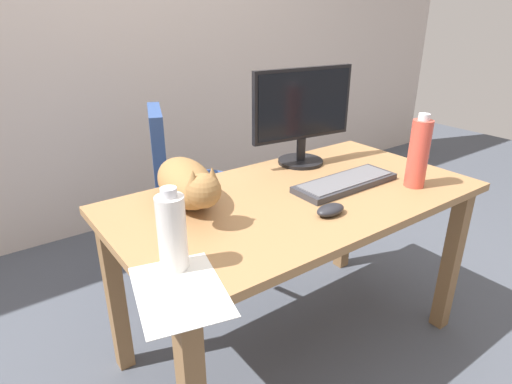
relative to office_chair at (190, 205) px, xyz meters
name	(u,v)px	position (x,y,z in m)	size (l,w,h in m)	color
ground_plane	(291,342)	(0.06, -0.77, -0.39)	(8.00, 8.00, 0.00)	#474C56
back_wall	(126,16)	(0.06, 0.79, 0.91)	(6.00, 0.04, 2.60)	beige
desk	(296,218)	(0.06, -0.77, 0.22)	(1.38, 0.74, 0.71)	#9E7247
office_chair	(190,205)	(0.00, 0.00, 0.00)	(0.51, 0.49, 0.90)	black
monitor	(303,113)	(0.30, -0.52, 0.55)	(0.48, 0.20, 0.41)	black
keyboard	(345,183)	(0.27, -0.82, 0.33)	(0.44, 0.15, 0.03)	#333338
cat	(187,183)	(-0.31, -0.61, 0.40)	(0.26, 0.60, 0.20)	olive
computer_mouse	(330,210)	(0.04, -0.97, 0.34)	(0.11, 0.06, 0.04)	#232328
paper_sheet	(180,291)	(-0.56, -1.05, 0.32)	(0.21, 0.30, 0.00)	white
water_bottle	(172,232)	(-0.53, -0.95, 0.43)	(0.08, 0.08, 0.23)	silver
spray_bottle	(419,153)	(0.48, -0.98, 0.45)	(0.08, 0.08, 0.28)	#D84C3D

